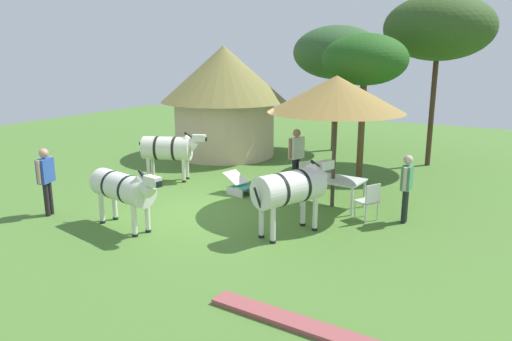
{
  "coord_description": "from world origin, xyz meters",
  "views": [
    {
      "loc": [
        6.64,
        -9.54,
        3.87
      ],
      "look_at": [
        0.85,
        0.62,
        1.0
      ],
      "focal_mm": 34.18,
      "sensor_mm": 36.0,
      "label": 1
    }
  ],
  "objects": [
    {
      "name": "patio_chair_west_end",
      "position": [
        3.58,
        1.18,
        0.52
      ],
      "size": [
        0.58,
        0.59,
        0.9
      ],
      "rotation": [
        0.0,
        0.0,
        1.08
      ],
      "color": "silver",
      "rests_on": "ground_plane"
    },
    {
      "name": "zebra_by_umbrella",
      "position": [
        -1.01,
        -2.0,
        0.93
      ],
      "size": [
        2.32,
        0.94,
        1.46
      ],
      "rotation": [
        0.0,
        0.0,
        4.51
      ],
      "color": "silver",
      "rests_on": "ground_plane"
    },
    {
      "name": "brick_patio_kerb",
      "position": [
        4.0,
        -3.75,
        0.04
      ],
      "size": [
        2.82,
        0.52,
        0.08
      ],
      "primitive_type": "cube",
      "rotation": [
        0.0,
        0.0,
        3.08
      ],
      "color": "#9B4A4C",
      "rests_on": "ground_plane"
    },
    {
      "name": "guest_behind_table",
      "position": [
        4.33,
        1.49,
        0.96
      ],
      "size": [
        0.22,
        0.57,
        1.59
      ],
      "rotation": [
        0.0,
        0.0,
        4.73
      ],
      "color": "black",
      "rests_on": "ground_plane"
    },
    {
      "name": "patio_dining_table",
      "position": [
        2.44,
        1.78,
        0.66
      ],
      "size": [
        1.56,
        1.03,
        0.74
      ],
      "rotation": [
        0.0,
        0.0,
        -0.07
      ],
      "color": "silver",
      "rests_on": "ground_plane"
    },
    {
      "name": "standing_watcher",
      "position": [
        -3.28,
        -2.25,
        0.99
      ],
      "size": [
        0.33,
        0.57,
        1.64
      ],
      "rotation": [
        0.0,
        0.0,
        -1.26
      ],
      "color": "black",
      "rests_on": "ground_plane"
    },
    {
      "name": "zebra_toward_hut",
      "position": [
        2.34,
        -0.47,
        1.03
      ],
      "size": [
        1.26,
        2.13,
        1.57
      ],
      "rotation": [
        0.0,
        0.0,
        5.89
      ],
      "color": "silver",
      "rests_on": "ground_plane"
    },
    {
      "name": "shade_umbrella",
      "position": [
        2.44,
        1.78,
        2.86
      ],
      "size": [
        3.36,
        3.36,
        3.3
      ],
      "color": "#433429",
      "rests_on": "ground_plane"
    },
    {
      "name": "thatched_hut",
      "position": [
        -3.45,
        5.78,
        2.27
      ],
      "size": [
        4.7,
        4.7,
        4.08
      ],
      "rotation": [
        0.0,
        0.0,
        4.19
      ],
      "color": "beige",
      "rests_on": "ground_plane"
    },
    {
      "name": "patio_chair_near_lawn",
      "position": [
        1.42,
        2.56,
        0.52
      ],
      "size": [
        0.6,
        0.6,
        0.9
      ],
      "rotation": [
        0.0,
        0.0,
        -2.22
      ],
      "color": "white",
      "rests_on": "ground_plane"
    },
    {
      "name": "acacia_tree_far_lawn",
      "position": [
        2.24,
        4.56,
        3.61
      ],
      "size": [
        2.48,
        2.48,
        4.38
      ],
      "color": "brown",
      "rests_on": "ground_plane"
    },
    {
      "name": "acacia_tree_right_background",
      "position": [
        3.65,
        7.82,
        4.61
      ],
      "size": [
        3.56,
        3.56,
        5.69
      ],
      "color": "#472F21",
      "rests_on": "ground_plane"
    },
    {
      "name": "zebra_nearest_camera",
      "position": [
        -2.87,
        1.79,
        0.98
      ],
      "size": [
        2.02,
        1.2,
        1.52
      ],
      "rotation": [
        0.0,
        0.0,
        5.09
      ],
      "color": "silver",
      "rests_on": "ground_plane"
    },
    {
      "name": "acacia_tree_left_background",
      "position": [
        -0.16,
        8.73,
        3.8
      ],
      "size": [
        3.39,
        3.39,
        4.84
      ],
      "color": "brown",
      "rests_on": "ground_plane"
    },
    {
      "name": "guest_beside_umbrella",
      "position": [
        0.85,
        2.99,
        1.03
      ],
      "size": [
        0.35,
        0.59,
        1.71
      ],
      "rotation": [
        0.0,
        0.0,
        4.4
      ],
      "color": "black",
      "rests_on": "ground_plane"
    },
    {
      "name": "ground_plane",
      "position": [
        0.0,
        0.0,
        0.0
      ],
      "size": [
        36.0,
        36.0,
        0.0
      ],
      "primitive_type": "plane",
      "color": "#4C7830"
    },
    {
      "name": "striped_lounge_chair",
      "position": [
        -0.21,
        1.59,
        0.25
      ],
      "size": [
        0.92,
        0.71,
        0.58
      ],
      "rotation": [
        0.0,
        0.0,
        4.47
      ],
      "color": "teal",
      "rests_on": "ground_plane"
    }
  ]
}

